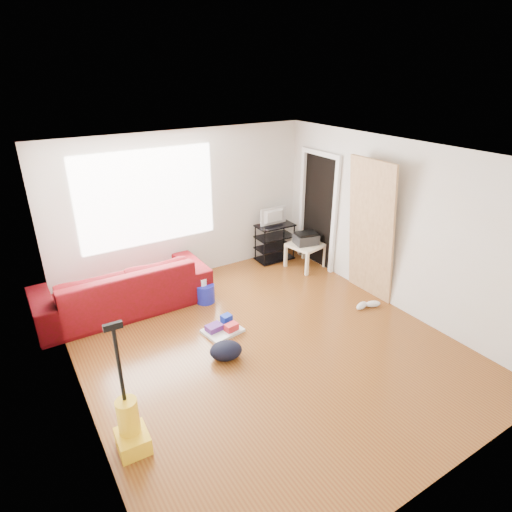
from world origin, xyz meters
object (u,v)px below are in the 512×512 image
tv_stand (275,242)px  side_table (306,247)px  cleaning_tray (223,328)px  sofa (126,308)px  vacuum (130,427)px  backpack (226,358)px  bucket (206,301)px

tv_stand → side_table: (0.30, -0.56, 0.02)m
tv_stand → cleaning_tray: 2.57m
side_table → cleaning_tray: side_table is taller
side_table → cleaning_tray: (-2.27, -1.06, -0.33)m
sofa → vacuum: (-0.71, -2.63, 0.26)m
sofa → side_table: (3.24, -0.29, 0.38)m
tv_stand → side_table: size_ratio=1.08×
tv_stand → backpack: tv_stand is taller
side_table → vacuum: size_ratio=0.47×
backpack → vacuum: size_ratio=0.30×
backpack → vacuum: vacuum is taller
sofa → backpack: 2.03m
tv_stand → backpack: (-2.22, -2.17, -0.36)m
cleaning_tray → backpack: cleaning_tray is taller
side_table → bucket: bearing=-175.1°
tv_stand → vacuum: size_ratio=0.51×
bucket → backpack: bucket is taller
bucket → side_table: bearing=4.9°
cleaning_tray → backpack: 0.61m
sofa → bucket: size_ratio=8.57×
sofa → tv_stand: tv_stand is taller
cleaning_tray → sofa: bearing=125.5°
side_table → tv_stand: bearing=118.3°
sofa → tv_stand: bearing=-174.7°
tv_stand → cleaning_tray: size_ratio=1.29×
side_table → vacuum: vacuum is taller
tv_stand → sofa: bearing=-172.8°
sofa → side_table: side_table is taller
tv_stand → cleaning_tray: tv_stand is taller
backpack → cleaning_tray: bearing=84.1°
side_table → backpack: (-2.52, -1.61, -0.38)m
backpack → vacuum: (-1.43, -0.73, 0.26)m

